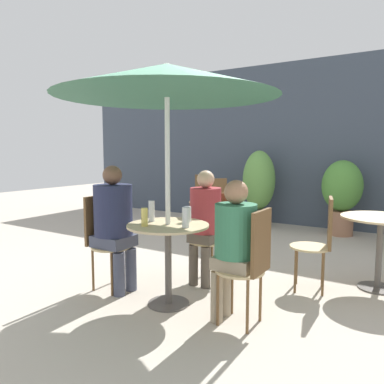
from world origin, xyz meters
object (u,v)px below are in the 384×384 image
bistro_chair_3 (202,195)px  beer_glass_1 (188,214)px  potted_plant_0 (259,185)px  seated_person_1 (205,217)px  bistro_chair_2 (104,234)px  bistro_chair_6 (321,236)px  bistro_chair_1 (212,229)px  potted_plant_1 (342,191)px  beer_glass_2 (152,211)px  bistro_chair_0 (251,258)px  cafe_table_near (168,243)px  bistro_chair_5 (218,202)px  seated_person_2 (114,218)px  seated_person_0 (234,239)px  cafe_table_far (380,233)px  beer_glass_3 (144,217)px  umbrella (167,81)px  beer_glass_0 (186,217)px

bistro_chair_3 → beer_glass_1: size_ratio=6.64×
potted_plant_0 → seated_person_1: bearing=-77.9°
bistro_chair_2 → bistro_chair_6: bearing=-60.3°
bistro_chair_1 → beer_glass_1: bistro_chair_1 is taller
bistro_chair_1 → potted_plant_1: 3.10m
bistro_chair_6 → beer_glass_2: (-1.28, -1.03, 0.28)m
bistro_chair_6 → bistro_chair_3: bearing=-144.0°
bistro_chair_0 → beer_glass_1: bearing=-105.3°
cafe_table_near → bistro_chair_5: size_ratio=0.79×
cafe_table_near → seated_person_2: seated_person_2 is taller
cafe_table_near → beer_glass_1: 0.32m
bistro_chair_3 → bistro_chair_6: (2.71, -2.28, 0.00)m
cafe_table_near → bistro_chair_2: (-0.80, 0.00, -0.02)m
cafe_table_near → seated_person_0: seated_person_0 is taller
bistro_chair_2 → seated_person_1: (0.80, 0.64, 0.15)m
seated_person_2 → bistro_chair_0: bearing=-90.0°
seated_person_1 → seated_person_2: (-0.65, -0.64, 0.02)m
cafe_table_near → bistro_chair_3: 3.73m
cafe_table_far → bistro_chair_1: 1.68m
beer_glass_3 → umbrella: (0.12, 0.17, 1.16)m
bistro_chair_5 → umbrella: bearing=-117.0°
seated_person_1 → beer_glass_2: seated_person_1 is taller
bistro_chair_1 → beer_glass_1: (0.08, -0.60, 0.26)m
seated_person_0 → beer_glass_1: seated_person_0 is taller
seated_person_1 → cafe_table_near: bearing=-90.0°
bistro_chair_6 → seated_person_2: (-1.72, -1.06, 0.18)m
cafe_table_near → umbrella: size_ratio=0.35×
seated_person_0 → cafe_table_far: bearing=147.7°
beer_glass_3 → beer_glass_0: bearing=22.7°
beer_glass_0 → beer_glass_1: size_ratio=1.24×
bistro_chair_5 → umbrella: umbrella is taller
bistro_chair_0 → bistro_chair_6: (0.28, 1.06, 0.00)m
beer_glass_2 → seated_person_2: bearing=-175.7°
cafe_table_far → bistro_chair_1: (-1.55, -0.64, -0.02)m
bistro_chair_0 → seated_person_1: (-0.79, 0.65, 0.15)m
cafe_table_far → bistro_chair_2: bistro_chair_2 is taller
bistro_chair_1 → beer_glass_2: size_ratio=4.88×
beer_glass_2 → beer_glass_3: (0.09, -0.21, -0.02)m
beer_glass_0 → potted_plant_0: size_ratio=0.13×
bistro_chair_6 → seated_person_0: bearing=-35.7°
bistro_chair_0 → bistro_chair_5: (-1.72, 2.67, 0.00)m
cafe_table_near → cafe_table_far: (1.56, 1.43, 0.01)m
bistro_chair_5 → beer_glass_0: bistro_chair_5 is taller
bistro_chair_6 → beer_glass_1: bistro_chair_6 is taller
bistro_chair_1 → bistro_chair_3: size_ratio=1.00×
cafe_table_far → umbrella: bearing=-137.4°
bistro_chair_6 → beer_glass_1: (-0.99, -0.87, 0.26)m
cafe_table_near → seated_person_1: seated_person_1 is taller
bistro_chair_2 → cafe_table_near: bearing=-90.0°
potted_plant_1 → umbrella: bearing=-101.3°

